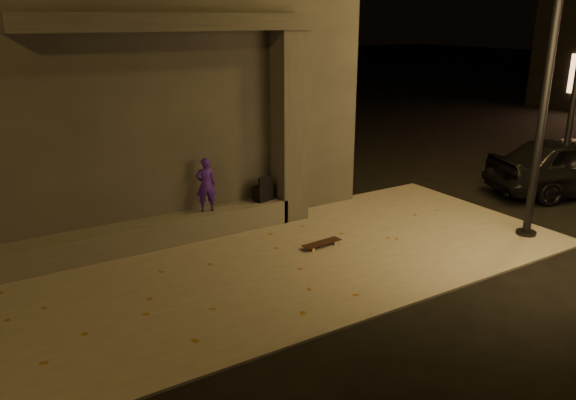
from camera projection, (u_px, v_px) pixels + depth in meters
ground at (330, 324)px, 7.39m from camera, size 120.00×120.00×0.00m
sidewalk at (257, 268)px, 9.00m from camera, size 11.00×4.40×0.04m
building at (104, 82)px, 11.33m from camera, size 9.00×5.10×5.22m
ledge at (131, 238)px, 9.59m from camera, size 6.00×0.55×0.45m
column at (289, 128)px, 10.70m from camera, size 0.55×0.55×3.60m
canopy at (172, 22)px, 9.04m from camera, size 5.00×0.70×0.28m
skateboarder at (206, 185)px, 10.08m from camera, size 0.40×0.31×1.00m
backpack at (263, 192)px, 10.77m from camera, size 0.40×0.30×0.50m
skateboard at (322, 243)px, 9.77m from camera, size 0.75×0.24×0.08m
car_a at (575, 166)px, 12.66m from camera, size 4.20×2.83×1.33m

